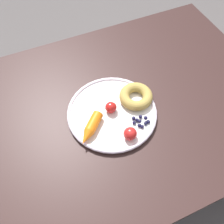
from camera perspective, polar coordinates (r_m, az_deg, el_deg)
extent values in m
plane|color=#56504F|center=(1.44, 0.49, -15.22)|extent=(6.00, 6.00, 0.00)
cube|color=#331F1D|center=(0.80, 0.85, 0.84)|extent=(1.09, 0.75, 0.03)
cube|color=#312624|center=(1.42, 13.54, 8.73)|extent=(0.05, 0.05, 0.70)
cylinder|color=silver|center=(0.76, 0.00, -0.25)|extent=(0.27, 0.27, 0.01)
torus|color=silver|center=(0.76, 0.00, 0.00)|extent=(0.28, 0.28, 0.01)
cylinder|color=orange|center=(0.72, -4.31, -2.48)|extent=(0.07, 0.07, 0.03)
cone|color=orange|center=(0.70, -6.18, -6.03)|extent=(0.05, 0.05, 0.03)
torus|color=#AE9044|center=(0.77, 5.66, 3.68)|extent=(0.15, 0.15, 0.03)
sphere|color=#191638|center=(0.74, 5.90, -1.90)|extent=(0.01, 0.01, 0.01)
sphere|color=#191638|center=(0.73, 6.47, -3.18)|extent=(0.01, 0.01, 0.01)
sphere|color=#191638|center=(0.73, 7.89, -2.68)|extent=(0.01, 0.01, 0.01)
sphere|color=#191638|center=(0.73, 7.13, -3.42)|extent=(0.01, 0.01, 0.01)
sphere|color=#191638|center=(0.73, 5.25, -2.55)|extent=(0.01, 0.01, 0.01)
sphere|color=#191638|center=(0.74, 5.12, -1.48)|extent=(0.01, 0.01, 0.01)
sphere|color=#191638|center=(0.74, 8.51, -2.29)|extent=(0.01, 0.01, 0.01)
sphere|color=#191638|center=(0.74, 6.72, -1.11)|extent=(0.01, 0.01, 0.01)
sphere|color=#191638|center=(0.73, 7.92, -1.40)|extent=(0.01, 0.01, 0.01)
sphere|color=#191638|center=(0.73, 6.53, -2.20)|extent=(0.01, 0.01, 0.01)
sphere|color=red|center=(0.74, -0.27, 1.08)|extent=(0.04, 0.04, 0.04)
sphere|color=red|center=(0.70, 4.30, -5.11)|extent=(0.04, 0.04, 0.04)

